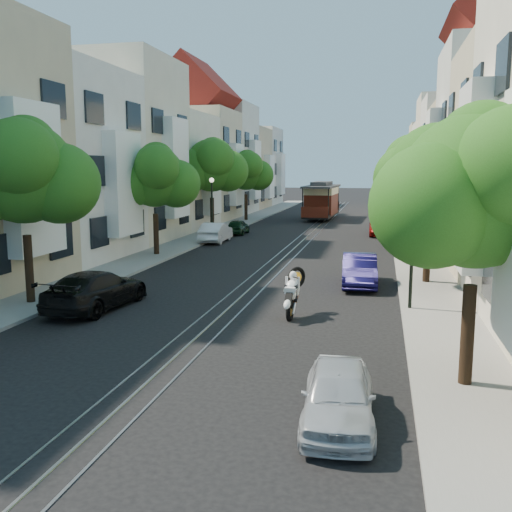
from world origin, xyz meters
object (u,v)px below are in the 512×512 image
Objects in this scene: tree_w_b at (155,178)px; sportbike_rider at (293,291)px; parked_car_e_mid at (359,270)px; parked_car_w_near at (96,290)px; tree_w_a at (24,174)px; tree_e_a at (479,194)px; parked_car_w_far at (238,227)px; tree_w_d at (246,172)px; lamp_east at (413,230)px; tree_e_c at (417,174)px; tree_e_d at (409,169)px; parked_car_e_far at (384,227)px; parked_car_w_mid at (216,232)px; lamp_west at (212,199)px; cable_car at (322,199)px; tree_e_b at (432,173)px; tree_w_c at (212,166)px; parked_car_e_near at (338,395)px.

tree_w_b is 3.29× the size of sportbike_rider.
parked_car_w_near reaches higher than parked_car_e_mid.
tree_w_a reaches higher than sportbike_rider.
parked_car_w_near is at bearing 157.10° from tree_e_a.
tree_w_a reaches higher than parked_car_w_far.
tree_w_d is 1.37× the size of parked_car_w_near.
tree_w_a is at bearing -90.00° from tree_w_d.
lamp_east is 24.51m from parked_car_w_far.
tree_e_c is 0.95× the size of tree_e_d.
parked_car_w_mid is at bearing -151.23° from parked_car_e_far.
parked_car_w_mid is (-10.00, 12.38, 0.01)m from parked_car_e_mid.
parked_car_e_mid is 15.91m from parked_car_w_mid.
tree_e_a is 7.26m from lamp_east.
lamp_west is 18.63m from cable_car.
tree_e_b is 0.98× the size of tree_e_d.
tree_e_b is at bearing -43.85° from lamp_west.
tree_e_c is 21.53m from tree_w_d.
tree_e_a is at bearing -45.67° from sportbike_rider.
lamp_east is 20.42m from parked_car_w_mid.
parked_car_e_far is (12.57, 12.80, -3.78)m from tree_w_b.
sportbike_rider reaches higher than parked_car_e_mid.
parked_car_e_far is at bearing 22.14° from lamp_west.
cable_car is at bearing 75.52° from tree_w_b.
parked_car_w_mid is at bearing -140.72° from tree_e_d.
sportbike_rider is at bearing -112.26° from parked_car_e_mid.
tree_e_a is 1.54× the size of parked_car_w_mid.
tree_e_d is 15.60m from tree_w_c.
tree_e_a is 0.94× the size of tree_w_a.
sportbike_rider reaches higher than parked_car_w_near.
parked_car_e_mid is at bearing -103.52° from tree_e_c.
parked_car_e_far reaches higher than parked_car_e_near.
parked_car_w_mid is at bearing 76.64° from tree_w_b.
tree_w_b is (-0.00, 12.00, -0.34)m from tree_w_a.
tree_e_b is at bearing -90.00° from tree_e_c.
parked_car_w_far is (-9.73, 17.38, -0.11)m from parked_car_e_mid.
tree_e_a reaches higher than lamp_west.
tree_e_c is 1.04× the size of tree_w_b.
tree_e_b reaches higher than parked_car_e_mid.
lamp_east is 0.93× the size of parked_car_e_far.
lamp_west is at bearing -86.56° from tree_w_d.
tree_w_a is 1.61× the size of lamp_east.
tree_e_d is at bearing -19.15° from tree_w_d.
tree_e_a is at bearing -19.15° from tree_w_a.
tree_e_d is 1.02× the size of tree_w_a.
cable_car is at bearing 71.84° from lamp_west.
tree_w_d reaches higher than tree_e_a.
tree_w_a reaches higher than tree_e_c.
tree_w_c is (-14.40, -6.00, 0.20)m from tree_e_d.
tree_e_c is 21.35m from cable_car.
parked_car_e_mid is 0.99× the size of parked_car_w_mid.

